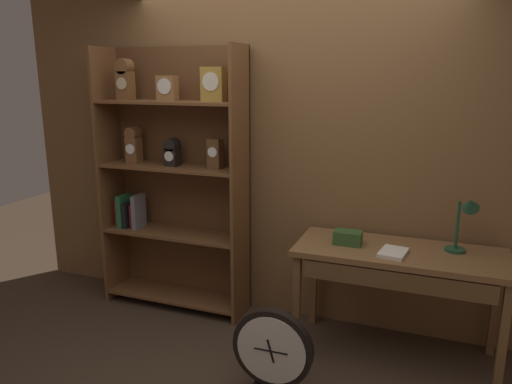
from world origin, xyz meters
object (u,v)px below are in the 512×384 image
object	(u,v)px
workbench	(399,264)
round_clock_large	(272,350)
open_repair_manual	(393,253)
bookshelf	(172,178)
desk_lamp	(465,217)
toolbox_small	(348,238)

from	to	relation	value
workbench	round_clock_large	world-z (taller)	workbench
round_clock_large	open_repair_manual	bearing A→B (deg)	43.35
workbench	open_repair_manual	xyz separation A→B (m)	(-0.03, -0.08, 0.11)
bookshelf	open_repair_manual	bearing A→B (deg)	-8.56
desk_lamp	bookshelf	bearing A→B (deg)	177.54
workbench	open_repair_manual	size ratio (longest dim) A/B	6.29
toolbox_small	round_clock_large	size ratio (longest dim) A/B	0.34
workbench	toolbox_small	xyz separation A→B (m)	(-0.35, 0.02, 0.14)
bookshelf	toolbox_small	size ratio (longest dim) A/B	11.32
workbench	round_clock_large	bearing A→B (deg)	-134.63
toolbox_small	open_repair_manual	bearing A→B (deg)	-16.58
open_repair_manual	toolbox_small	bearing A→B (deg)	172.15
desk_lamp	toolbox_small	distance (m)	0.76
desk_lamp	round_clock_large	bearing A→B (deg)	-143.73
bookshelf	desk_lamp	world-z (taller)	bookshelf
bookshelf	round_clock_large	distance (m)	1.67
bookshelf	workbench	size ratio (longest dim) A/B	1.55
round_clock_large	bookshelf	bearing A→B (deg)	143.61
open_repair_manual	round_clock_large	xyz separation A→B (m)	(-0.63, -0.59, -0.51)
workbench	round_clock_large	distance (m)	1.02
toolbox_small	bookshelf	bearing A→B (deg)	173.20
desk_lamp	workbench	bearing A→B (deg)	-165.79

